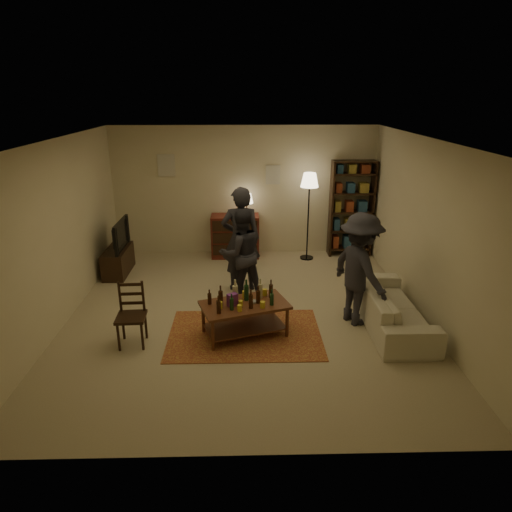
{
  "coord_description": "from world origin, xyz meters",
  "views": [
    {
      "loc": [
        0.01,
        -6.51,
        3.35
      ],
      "look_at": [
        0.18,
        0.1,
        0.94
      ],
      "focal_mm": 32.0,
      "sensor_mm": 36.0,
      "label": 1
    }
  ],
  "objects_px": {
    "bookshelf": "(351,208)",
    "floor_lamp": "(309,186)",
    "tv_stand": "(118,254)",
    "dresser": "(236,235)",
    "person_right": "(241,253)",
    "person_by_sofa": "(360,270)",
    "coffee_table": "(244,308)",
    "dining_chair": "(131,312)",
    "sofa": "(392,306)",
    "person_left": "(241,239)"
  },
  "relations": [
    {
      "from": "dining_chair",
      "to": "person_left",
      "type": "xyz_separation_m",
      "value": [
        1.5,
        1.84,
        0.45
      ]
    },
    {
      "from": "bookshelf",
      "to": "floor_lamp",
      "type": "distance_m",
      "value": 1.09
    },
    {
      "from": "person_right",
      "to": "floor_lamp",
      "type": "bearing_deg",
      "value": -148.24
    },
    {
      "from": "dresser",
      "to": "sofa",
      "type": "xyz_separation_m",
      "value": [
        2.39,
        -3.11,
        -0.17
      ]
    },
    {
      "from": "coffee_table",
      "to": "dresser",
      "type": "distance_m",
      "value": 3.37
    },
    {
      "from": "tv_stand",
      "to": "bookshelf",
      "type": "distance_m",
      "value": 4.84
    },
    {
      "from": "bookshelf",
      "to": "person_by_sofa",
      "type": "bearing_deg",
      "value": -100.09
    },
    {
      "from": "coffee_table",
      "to": "person_left",
      "type": "bearing_deg",
      "value": 91.78
    },
    {
      "from": "coffee_table",
      "to": "tv_stand",
      "type": "bearing_deg",
      "value": 134.77
    },
    {
      "from": "tv_stand",
      "to": "sofa",
      "type": "relative_size",
      "value": 0.51
    },
    {
      "from": "person_right",
      "to": "person_left",
      "type": "bearing_deg",
      "value": -110.81
    },
    {
      "from": "dresser",
      "to": "sofa",
      "type": "bearing_deg",
      "value": -52.46
    },
    {
      "from": "coffee_table",
      "to": "dining_chair",
      "type": "distance_m",
      "value": 1.57
    },
    {
      "from": "floor_lamp",
      "to": "person_left",
      "type": "height_order",
      "value": "person_left"
    },
    {
      "from": "bookshelf",
      "to": "coffee_table",
      "type": "bearing_deg",
      "value": -123.37
    },
    {
      "from": "person_left",
      "to": "dresser",
      "type": "bearing_deg",
      "value": -89.52
    },
    {
      "from": "bookshelf",
      "to": "person_by_sofa",
      "type": "distance_m",
      "value": 3.12
    },
    {
      "from": "tv_stand",
      "to": "dresser",
      "type": "distance_m",
      "value": 2.43
    },
    {
      "from": "tv_stand",
      "to": "person_left",
      "type": "distance_m",
      "value": 2.56
    },
    {
      "from": "dresser",
      "to": "person_by_sofa",
      "type": "bearing_deg",
      "value": -57.75
    },
    {
      "from": "floor_lamp",
      "to": "person_right",
      "type": "height_order",
      "value": "floor_lamp"
    },
    {
      "from": "coffee_table",
      "to": "dresser",
      "type": "bearing_deg",
      "value": 93.04
    },
    {
      "from": "dresser",
      "to": "sofa",
      "type": "relative_size",
      "value": 0.65
    },
    {
      "from": "floor_lamp",
      "to": "sofa",
      "type": "height_order",
      "value": "floor_lamp"
    },
    {
      "from": "dresser",
      "to": "person_by_sofa",
      "type": "relative_size",
      "value": 0.79
    },
    {
      "from": "dresser",
      "to": "bookshelf",
      "type": "relative_size",
      "value": 0.67
    },
    {
      "from": "tv_stand",
      "to": "bookshelf",
      "type": "xyz_separation_m",
      "value": [
        4.69,
        0.98,
        0.65
      ]
    },
    {
      "from": "tv_stand",
      "to": "floor_lamp",
      "type": "bearing_deg",
      "value": 10.99
    },
    {
      "from": "sofa",
      "to": "tv_stand",
      "type": "bearing_deg",
      "value": 64.66
    },
    {
      "from": "bookshelf",
      "to": "person_by_sofa",
      "type": "height_order",
      "value": "bookshelf"
    },
    {
      "from": "person_by_sofa",
      "to": "coffee_table",
      "type": "bearing_deg",
      "value": 77.19
    },
    {
      "from": "sofa",
      "to": "person_by_sofa",
      "type": "xyz_separation_m",
      "value": [
        -0.5,
        0.11,
        0.55
      ]
    },
    {
      "from": "dining_chair",
      "to": "dresser",
      "type": "height_order",
      "value": "dresser"
    },
    {
      "from": "dining_chair",
      "to": "coffee_table",
      "type": "bearing_deg",
      "value": 3.6
    },
    {
      "from": "dining_chair",
      "to": "bookshelf",
      "type": "relative_size",
      "value": 0.45
    },
    {
      "from": "floor_lamp",
      "to": "person_by_sofa",
      "type": "height_order",
      "value": "floor_lamp"
    },
    {
      "from": "dining_chair",
      "to": "person_by_sofa",
      "type": "relative_size",
      "value": 0.53
    },
    {
      "from": "sofa",
      "to": "person_right",
      "type": "relative_size",
      "value": 1.35
    },
    {
      "from": "dining_chair",
      "to": "person_right",
      "type": "height_order",
      "value": "person_right"
    },
    {
      "from": "coffee_table",
      "to": "dresser",
      "type": "xyz_separation_m",
      "value": [
        -0.18,
        3.36,
        0.04
      ]
    },
    {
      "from": "dresser",
      "to": "person_right",
      "type": "distance_m",
      "value": 2.03
    },
    {
      "from": "bookshelf",
      "to": "person_left",
      "type": "bearing_deg",
      "value": -142.64
    },
    {
      "from": "dining_chair",
      "to": "person_right",
      "type": "bearing_deg",
      "value": 42.79
    },
    {
      "from": "person_by_sofa",
      "to": "dining_chair",
      "type": "bearing_deg",
      "value": 74.51
    },
    {
      "from": "coffee_table",
      "to": "sofa",
      "type": "bearing_deg",
      "value": 6.46
    },
    {
      "from": "dresser",
      "to": "bookshelf",
      "type": "bearing_deg",
      "value": 1.57
    },
    {
      "from": "tv_stand",
      "to": "floor_lamp",
      "type": "xyz_separation_m",
      "value": [
        3.75,
        0.73,
        1.16
      ]
    },
    {
      "from": "person_by_sofa",
      "to": "tv_stand",
      "type": "bearing_deg",
      "value": 38.46
    },
    {
      "from": "sofa",
      "to": "person_right",
      "type": "distance_m",
      "value": 2.56
    },
    {
      "from": "dining_chair",
      "to": "person_right",
      "type": "xyz_separation_m",
      "value": [
        1.51,
        1.53,
        0.3
      ]
    }
  ]
}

